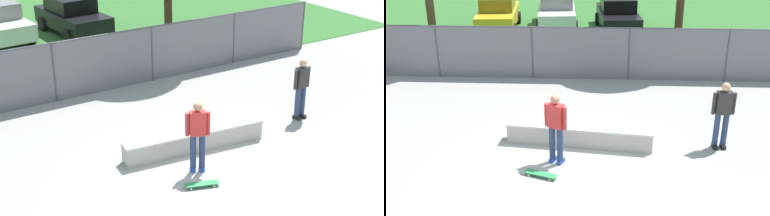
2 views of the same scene
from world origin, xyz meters
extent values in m
plane|color=#9E9E99|center=(0.00, 0.00, 0.00)|extent=(80.00, 80.00, 0.00)
cube|color=#336B2D|center=(0.00, 16.30, 0.01)|extent=(29.29, 20.00, 0.02)
cube|color=#A8A59E|center=(0.19, 0.91, 0.24)|extent=(3.87, 0.89, 0.48)
cube|color=beige|center=(0.19, 0.91, 0.51)|extent=(3.92, 0.93, 0.06)
cube|color=#2647A5|center=(-0.44, 0.03, 0.05)|extent=(0.21, 0.28, 0.10)
cube|color=#2647A5|center=(-0.24, -0.06, 0.05)|extent=(0.21, 0.28, 0.10)
cylinder|color=navy|center=(-0.45, 0.00, 0.54)|extent=(0.15, 0.15, 0.88)
cylinder|color=navy|center=(-0.25, -0.09, 0.54)|extent=(0.15, 0.15, 0.88)
cube|color=red|center=(-0.35, -0.04, 1.28)|extent=(0.44, 0.36, 0.60)
cylinder|color=red|center=(-0.58, 0.06, 1.26)|extent=(0.10, 0.10, 0.58)
cylinder|color=red|center=(-0.12, -0.15, 1.26)|extent=(0.10, 0.10, 0.58)
sphere|color=#9E7051|center=(-0.35, -0.04, 1.71)|extent=(0.22, 0.22, 0.22)
cube|color=#2D8C4C|center=(-0.66, -0.72, 0.08)|extent=(0.82, 0.45, 0.02)
cube|color=#B2B2B7|center=(-0.40, -0.81, 0.06)|extent=(0.10, 0.15, 0.02)
cube|color=#B2B2B7|center=(-0.92, -0.63, 0.06)|extent=(0.10, 0.15, 0.02)
cylinder|color=silver|center=(-0.43, -0.89, 0.03)|extent=(0.06, 0.05, 0.05)
cylinder|color=silver|center=(-0.38, -0.73, 0.03)|extent=(0.06, 0.05, 0.05)
cylinder|color=silver|center=(-0.95, -0.71, 0.03)|extent=(0.06, 0.05, 0.05)
cylinder|color=silver|center=(-0.89, -0.55, 0.03)|extent=(0.06, 0.05, 0.05)
cylinder|color=#4C4C51|center=(-1.73, 6.00, 0.96)|extent=(0.07, 0.07, 1.93)
cylinder|color=#4C4C51|center=(1.73, 6.00, 0.96)|extent=(0.07, 0.07, 1.93)
cylinder|color=#4C4C51|center=(5.19, 6.00, 0.96)|extent=(0.07, 0.07, 1.93)
cylinder|color=#4C4C51|center=(8.65, 6.00, 0.96)|extent=(0.07, 0.07, 1.93)
cylinder|color=#4C4C51|center=(0.00, 6.00, 1.90)|extent=(17.29, 0.05, 0.05)
cube|color=slate|center=(0.00, 6.00, 0.96)|extent=(17.29, 0.01, 1.93)
cylinder|color=black|center=(-0.50, 12.47, 0.32)|extent=(0.28, 0.66, 0.64)
cylinder|color=black|center=(-0.73, 15.06, 0.32)|extent=(0.28, 0.66, 0.64)
cube|color=black|center=(1.57, 12.98, 0.67)|extent=(2.16, 4.34, 0.70)
cube|color=black|center=(1.56, 13.13, 1.34)|extent=(1.78, 2.23, 0.64)
cylinder|color=black|center=(2.59, 11.77, 0.32)|extent=(0.28, 0.66, 0.64)
cylinder|color=black|center=(0.79, 11.61, 0.32)|extent=(0.28, 0.66, 0.64)
cylinder|color=black|center=(2.36, 14.36, 0.32)|extent=(0.28, 0.66, 0.64)
cylinder|color=black|center=(0.56, 14.20, 0.32)|extent=(0.28, 0.66, 0.64)
cube|color=black|center=(3.96, 0.91, 0.05)|extent=(0.12, 0.26, 0.10)
cube|color=black|center=(3.74, 0.90, 0.05)|extent=(0.12, 0.26, 0.10)
cylinder|color=navy|center=(3.96, 0.94, 0.54)|extent=(0.15, 0.15, 0.88)
cylinder|color=navy|center=(3.74, 0.93, 0.54)|extent=(0.15, 0.15, 0.88)
cube|color=#2D2D2D|center=(3.85, 0.93, 1.28)|extent=(0.39, 0.24, 0.60)
cylinder|color=#2D2D2D|center=(4.10, 0.94, 1.26)|extent=(0.10, 0.10, 0.58)
cylinder|color=#2D2D2D|center=(3.60, 0.92, 1.26)|extent=(0.10, 0.10, 0.58)
sphere|color=tan|center=(3.85, 0.93, 1.71)|extent=(0.22, 0.22, 0.22)
camera|label=1|loc=(-6.69, -9.75, 6.76)|focal=51.18mm
camera|label=2|loc=(0.65, -10.18, 5.96)|focal=44.06mm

